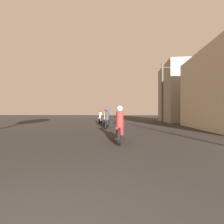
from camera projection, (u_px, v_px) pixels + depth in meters
motorcycle_red at (120, 127)px, 6.48m from camera, size 0.60×2.15×1.54m
motorcycle_black at (107, 120)px, 11.88m from camera, size 0.60×1.95×1.56m
motorcycle_silver at (106, 119)px, 14.37m from camera, size 0.60×2.11×1.56m
motorcycle_white at (101, 118)px, 16.63m from camera, size 0.60×2.00×1.47m
building_right_far at (180, 94)px, 19.25m from camera, size 4.15×6.02×7.31m
utility_pole_far at (162, 92)px, 15.37m from camera, size 1.60×0.20×6.36m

